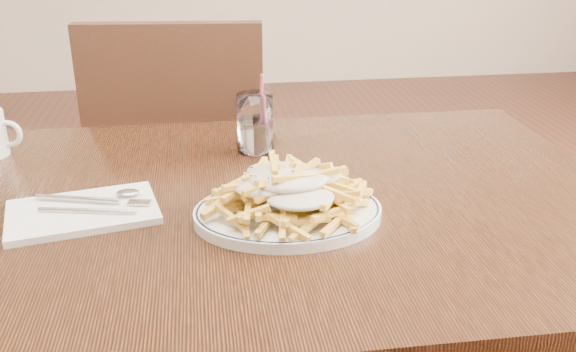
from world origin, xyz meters
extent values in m
cube|color=black|center=(0.00, 0.00, 0.73)|extent=(1.20, 0.80, 0.04)
cylinder|color=black|center=(-0.55, 0.35, 0.35)|extent=(0.05, 0.05, 0.71)
cylinder|color=black|center=(0.55, 0.35, 0.35)|extent=(0.05, 0.05, 0.71)
cube|color=#321B10|center=(-0.13, 0.75, 0.44)|extent=(0.47, 0.47, 0.04)
cube|color=#321B10|center=(-0.15, 0.56, 0.70)|extent=(0.43, 0.08, 0.47)
cylinder|color=#321B10|center=(0.07, 0.92, 0.21)|extent=(0.04, 0.04, 0.42)
cylinder|color=#321B10|center=(-0.30, 0.96, 0.21)|extent=(0.04, 0.04, 0.42)
cylinder|color=#321B10|center=(0.03, 0.55, 0.21)|extent=(0.04, 0.04, 0.42)
cylinder|color=#321B10|center=(-0.34, 0.59, 0.21)|extent=(0.04, 0.04, 0.42)
torus|color=#0E1533|center=(0.03, -0.08, 0.76)|extent=(0.31, 0.31, 0.01)
ellipsoid|color=silver|center=(0.03, -0.08, 0.82)|extent=(0.21, 0.18, 0.03)
cube|color=white|center=(-0.27, -0.03, 0.76)|extent=(0.24, 0.19, 0.01)
cylinder|color=white|center=(0.01, 0.21, 0.81)|extent=(0.07, 0.07, 0.11)
cylinder|color=white|center=(0.01, 0.21, 0.78)|extent=(0.06, 0.06, 0.06)
cylinder|color=#E35674|center=(0.02, 0.22, 0.83)|extent=(0.01, 0.04, 0.15)
torus|color=white|center=(-0.44, 0.25, 0.79)|extent=(0.05, 0.02, 0.05)
camera|label=1|loc=(-0.09, -0.94, 1.19)|focal=40.00mm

